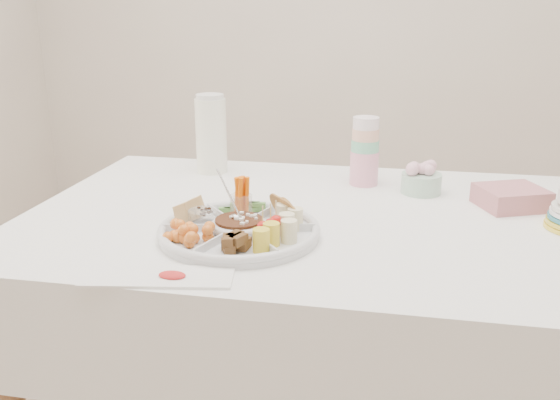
# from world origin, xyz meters

# --- Properties ---
(dining_table) EXTENTS (1.52, 1.02, 0.76)m
(dining_table) POSITION_xyz_m (0.00, 0.00, 0.38)
(dining_table) COLOR white
(dining_table) RESTS_ON floor
(party_tray) EXTENTS (0.45, 0.45, 0.04)m
(party_tray) POSITION_xyz_m (-0.15, -0.20, 0.78)
(party_tray) COLOR silver
(party_tray) RESTS_ON dining_table
(bean_dip) EXTENTS (0.13, 0.13, 0.04)m
(bean_dip) POSITION_xyz_m (-0.15, -0.20, 0.79)
(bean_dip) COLOR #3E2111
(bean_dip) RESTS_ON party_tray
(tortillas) EXTENTS (0.12, 0.12, 0.06)m
(tortillas) POSITION_xyz_m (-0.05, -0.11, 0.80)
(tortillas) COLOR #BB8B42
(tortillas) RESTS_ON party_tray
(carrot_cucumber) EXTENTS (0.13, 0.13, 0.10)m
(carrot_cucumber) POSITION_xyz_m (-0.17, -0.07, 0.82)
(carrot_cucumber) COLOR orange
(carrot_cucumber) RESTS_ON party_tray
(pita_raisins) EXTENTS (0.12, 0.12, 0.06)m
(pita_raisins) POSITION_xyz_m (-0.27, -0.16, 0.80)
(pita_raisins) COLOR #E59756
(pita_raisins) RESTS_ON party_tray
(cherries) EXTENTS (0.14, 0.14, 0.05)m
(cherries) POSITION_xyz_m (-0.25, -0.29, 0.79)
(cherries) COLOR orange
(cherries) RESTS_ON party_tray
(granola_chunks) EXTENTS (0.13, 0.13, 0.05)m
(granola_chunks) POSITION_xyz_m (-0.12, -0.33, 0.79)
(granola_chunks) COLOR #543421
(granola_chunks) RESTS_ON party_tray
(banana_tomato) EXTENTS (0.14, 0.14, 0.10)m
(banana_tomato) POSITION_xyz_m (-0.03, -0.24, 0.82)
(banana_tomato) COLOR #F0D466
(banana_tomato) RESTS_ON party_tray
(cup_stack) EXTENTS (0.11, 0.11, 0.24)m
(cup_stack) POSITION_xyz_m (0.12, 0.30, 0.88)
(cup_stack) COLOR white
(cup_stack) RESTS_ON dining_table
(thermos) EXTENTS (0.10, 0.10, 0.26)m
(thermos) POSITION_xyz_m (-0.39, 0.36, 0.89)
(thermos) COLOR white
(thermos) RESTS_ON dining_table
(flower_bowl) EXTENTS (0.14, 0.14, 0.09)m
(flower_bowl) POSITION_xyz_m (0.29, 0.24, 0.80)
(flower_bowl) COLOR silver
(flower_bowl) RESTS_ON dining_table
(napkin_stack) EXTENTS (0.21, 0.20, 0.06)m
(napkin_stack) POSITION_xyz_m (0.53, 0.16, 0.79)
(napkin_stack) COLOR #BE737A
(napkin_stack) RESTS_ON dining_table
(placemat) EXTENTS (0.32, 0.15, 0.01)m
(placemat) POSITION_xyz_m (-0.25, -0.45, 0.76)
(placemat) COLOR white
(placemat) RESTS_ON dining_table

